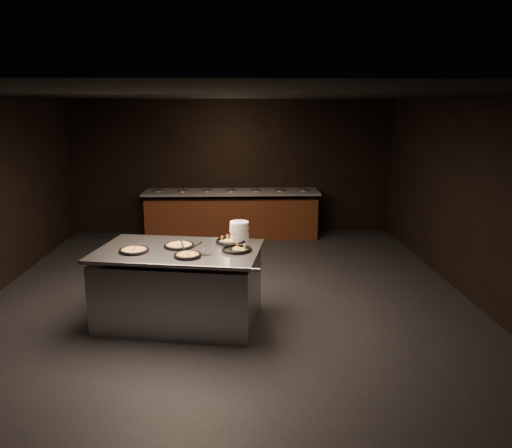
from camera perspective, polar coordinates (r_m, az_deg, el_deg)
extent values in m
cube|color=black|center=(7.41, -3.09, -8.51)|extent=(7.00, 8.00, 0.01)
cube|color=black|center=(6.89, -3.40, 14.60)|extent=(7.00, 8.00, 0.01)
cube|color=black|center=(10.96, -2.82, 6.49)|extent=(7.00, 0.01, 2.90)
cube|color=black|center=(3.16, -4.70, -10.98)|extent=(7.00, 0.01, 2.90)
cube|color=black|center=(7.76, 23.62, 2.57)|extent=(0.01, 8.00, 2.90)
cube|color=#542913|center=(10.71, -2.79, 0.78)|extent=(3.60, 0.75, 0.85)
cube|color=slate|center=(10.61, -2.82, 3.67)|extent=(3.70, 0.83, 0.05)
cube|color=#351F0C|center=(10.80, -2.76, -1.22)|extent=(3.60, 0.69, 0.08)
cylinder|color=#A7AAAE|center=(10.74, -11.13, 3.58)|extent=(0.22, 0.22, 0.08)
cylinder|color=#3E6C2B|center=(10.74, -11.14, 3.72)|extent=(0.19, 0.19, 0.02)
cylinder|color=black|center=(10.70, -11.01, 4.15)|extent=(0.04, 0.10, 0.19)
cylinder|color=#A7AAAE|center=(10.67, -8.39, 3.63)|extent=(0.22, 0.22, 0.08)
cylinder|color=#3E6C2B|center=(10.67, -8.39, 3.76)|extent=(0.19, 0.19, 0.02)
cylinder|color=black|center=(10.63, -8.26, 4.20)|extent=(0.04, 0.10, 0.19)
cylinder|color=#A7AAAE|center=(10.63, -5.61, 3.67)|extent=(0.22, 0.22, 0.08)
cylinder|color=#3E6C2B|center=(10.62, -5.61, 3.80)|extent=(0.19, 0.19, 0.02)
cylinder|color=black|center=(10.59, -5.47, 4.24)|extent=(0.04, 0.10, 0.19)
cylinder|color=#A7AAAE|center=(10.61, -2.82, 3.70)|extent=(0.22, 0.22, 0.08)
cylinder|color=#3E6C2B|center=(10.60, -2.82, 3.83)|extent=(0.19, 0.19, 0.02)
cylinder|color=black|center=(10.57, -2.66, 4.27)|extent=(0.04, 0.10, 0.19)
cylinder|color=#A7AAAE|center=(10.61, -0.02, 3.72)|extent=(0.22, 0.22, 0.08)
cylinder|color=#3E6C2B|center=(10.61, -0.02, 3.85)|extent=(0.19, 0.19, 0.02)
cylinder|color=black|center=(10.57, 0.14, 4.29)|extent=(0.04, 0.10, 0.19)
cylinder|color=#A7AAAE|center=(10.64, 2.76, 3.73)|extent=(0.22, 0.22, 0.08)
cylinder|color=#3E6C2B|center=(10.64, 2.77, 3.86)|extent=(0.19, 0.19, 0.02)
cylinder|color=black|center=(10.61, 2.94, 4.30)|extent=(0.04, 0.10, 0.19)
cylinder|color=#A7AAAE|center=(10.70, 5.53, 3.73)|extent=(0.22, 0.22, 0.08)
cylinder|color=#3E6C2B|center=(10.69, 5.53, 3.87)|extent=(0.19, 0.19, 0.02)
cylinder|color=black|center=(10.66, 5.72, 4.30)|extent=(0.04, 0.10, 0.19)
cube|color=#A7AAAE|center=(6.57, -8.70, -7.40)|extent=(2.14, 1.52, 0.88)
cube|color=#A7AAAE|center=(6.40, -8.87, -3.04)|extent=(2.23, 1.61, 0.04)
cylinder|color=#A7AAAE|center=(5.80, -9.60, -4.81)|extent=(2.02, 0.39, 0.04)
cylinder|color=silver|center=(6.66, -1.90, -0.88)|extent=(0.25, 0.25, 0.26)
cylinder|color=black|center=(6.39, -13.77, -3.06)|extent=(0.35, 0.35, 0.01)
torus|color=black|center=(6.39, -13.78, -2.92)|extent=(0.37, 0.37, 0.04)
torus|color=brown|center=(6.39, -13.78, -2.90)|extent=(0.31, 0.31, 0.03)
cylinder|color=#F6DC59|center=(6.39, -13.78, -2.92)|extent=(0.27, 0.27, 0.02)
cube|color=black|center=(6.38, -13.78, -2.84)|extent=(0.03, 0.27, 0.00)
cube|color=black|center=(6.38, -13.78, -2.84)|extent=(0.27, 0.03, 0.00)
cylinder|color=black|center=(6.50, -8.77, -2.54)|extent=(0.37, 0.37, 0.01)
torus|color=black|center=(6.50, -8.78, -2.41)|extent=(0.39, 0.39, 0.04)
torus|color=brown|center=(6.50, -8.78, -2.39)|extent=(0.33, 0.33, 0.03)
cylinder|color=#F6DC59|center=(6.50, -8.78, -2.41)|extent=(0.29, 0.29, 0.02)
cube|color=black|center=(6.50, -8.78, -2.33)|extent=(0.08, 0.28, 0.00)
cube|color=black|center=(6.50, -8.78, -2.33)|extent=(0.28, 0.08, 0.00)
cylinder|color=black|center=(6.65, -2.91, -2.05)|extent=(0.38, 0.38, 0.01)
torus|color=black|center=(6.64, -2.91, -1.92)|extent=(0.41, 0.41, 0.04)
cylinder|color=black|center=(6.07, -7.81, -3.67)|extent=(0.31, 0.31, 0.01)
torus|color=black|center=(6.06, -7.82, -3.52)|extent=(0.34, 0.34, 0.04)
torus|color=brown|center=(6.06, -7.82, -3.50)|extent=(0.28, 0.28, 0.03)
cylinder|color=#F6DC59|center=(6.06, -7.82, -3.52)|extent=(0.23, 0.23, 0.02)
cube|color=black|center=(6.06, -7.82, -3.44)|extent=(0.23, 0.08, 0.00)
cube|color=black|center=(6.06, -7.82, -3.44)|extent=(0.08, 0.23, 0.00)
cylinder|color=black|center=(6.27, -2.23, -2.99)|extent=(0.36, 0.36, 0.01)
torus|color=black|center=(6.27, -2.23, -2.85)|extent=(0.38, 0.38, 0.04)
cube|color=#A7AAAE|center=(6.49, -9.10, -2.43)|extent=(0.13, 0.14, 0.00)
cylinder|color=black|center=(6.33, -8.50, -2.08)|extent=(0.10, 0.19, 0.14)
cylinder|color=#A7AAAE|center=(6.42, -8.80, -2.35)|extent=(0.06, 0.09, 0.09)
cube|color=#A7AAAE|center=(6.11, -5.70, -3.34)|extent=(0.14, 0.13, 0.00)
cylinder|color=black|center=(6.19, -6.77, -2.44)|extent=(0.15, 0.15, 0.13)
cylinder|color=#A7AAAE|center=(6.15, -6.24, -2.99)|extent=(0.08, 0.07, 0.08)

